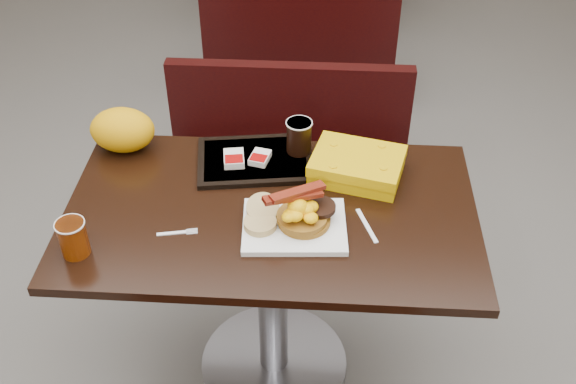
# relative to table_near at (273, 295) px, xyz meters

# --- Properties ---
(floor) EXTENTS (6.00, 7.00, 0.01)m
(floor) POSITION_rel_table_near_xyz_m (0.00, 0.00, -0.38)
(floor) COLOR slate
(floor) RESTS_ON ground
(table_near) EXTENTS (1.20, 0.70, 0.75)m
(table_near) POSITION_rel_table_near_xyz_m (0.00, 0.00, 0.00)
(table_near) COLOR black
(table_near) RESTS_ON floor
(bench_near_n) EXTENTS (1.00, 0.46, 0.72)m
(bench_near_n) POSITION_rel_table_near_xyz_m (0.00, 0.70, -0.02)
(bench_near_n) COLOR black
(bench_near_n) RESTS_ON floor
(bench_far_s) EXTENTS (1.00, 0.46, 0.72)m
(bench_far_s) POSITION_rel_table_near_xyz_m (0.00, 1.90, -0.02)
(bench_far_s) COLOR black
(bench_far_s) RESTS_ON floor
(platter) EXTENTS (0.30, 0.24, 0.02)m
(platter) POSITION_rel_table_near_xyz_m (0.07, -0.08, 0.38)
(platter) COLOR white
(platter) RESTS_ON table_near
(pancake_stack) EXTENTS (0.18, 0.18, 0.03)m
(pancake_stack) POSITION_rel_table_near_xyz_m (0.10, -0.07, 0.41)
(pancake_stack) COLOR #905E18
(pancake_stack) RESTS_ON platter
(sausage_patty) EXTENTS (0.11, 0.11, 0.01)m
(sausage_patty) POSITION_rel_table_near_xyz_m (0.14, -0.05, 0.43)
(sausage_patty) COLOR black
(sausage_patty) RESTS_ON pancake_stack
(scrambled_eggs) EXTENTS (0.11, 0.10, 0.05)m
(scrambled_eggs) POSITION_rel_table_near_xyz_m (0.08, -0.08, 0.45)
(scrambled_eggs) COLOR #F89704
(scrambled_eggs) RESTS_ON pancake_stack
(bacon_strips) EXTENTS (0.19, 0.15, 0.01)m
(bacon_strips) POSITION_rel_table_near_xyz_m (0.07, -0.07, 0.48)
(bacon_strips) COLOR #4A0905
(bacon_strips) RESTS_ON scrambled_eggs
(muffin_bottom) EXTENTS (0.10, 0.10, 0.02)m
(muffin_bottom) POSITION_rel_table_near_xyz_m (-0.02, -0.10, 0.40)
(muffin_bottom) COLOR tan
(muffin_bottom) RESTS_ON platter
(muffin_top) EXTENTS (0.11, 0.11, 0.05)m
(muffin_top) POSITION_rel_table_near_xyz_m (-0.02, -0.04, 0.41)
(muffin_top) COLOR tan
(muffin_top) RESTS_ON platter
(coffee_cup_near) EXTENTS (0.10, 0.10, 0.11)m
(coffee_cup_near) POSITION_rel_table_near_xyz_m (-0.51, -0.21, 0.43)
(coffee_cup_near) COLOR #983C05
(coffee_cup_near) RESTS_ON table_near
(fork) EXTENTS (0.12, 0.04, 0.00)m
(fork) POSITION_rel_table_near_xyz_m (-0.27, -0.12, 0.38)
(fork) COLOR white
(fork) RESTS_ON table_near
(knife) EXTENTS (0.06, 0.14, 0.00)m
(knife) POSITION_rel_table_near_xyz_m (0.28, -0.06, 0.38)
(knife) COLOR white
(knife) RESTS_ON table_near
(condiment_syrup) EXTENTS (0.05, 0.04, 0.01)m
(condiment_syrup) POSITION_rel_table_near_xyz_m (-0.04, 0.00, 0.38)
(condiment_syrup) COLOR #A51507
(condiment_syrup) RESTS_ON table_near
(condiment_ketchup) EXTENTS (0.04, 0.03, 0.01)m
(condiment_ketchup) POSITION_rel_table_near_xyz_m (-0.17, 0.12, 0.38)
(condiment_ketchup) COLOR #8C0504
(condiment_ketchup) RESTS_ON table_near
(tray) EXTENTS (0.39, 0.31, 0.02)m
(tray) POSITION_rel_table_near_xyz_m (-0.07, 0.22, 0.38)
(tray) COLOR black
(tray) RESTS_ON table_near
(hashbrown_sleeve_left) EXTENTS (0.07, 0.09, 0.02)m
(hashbrown_sleeve_left) POSITION_rel_table_near_xyz_m (-0.13, 0.20, 0.40)
(hashbrown_sleeve_left) COLOR silver
(hashbrown_sleeve_left) RESTS_ON tray
(hashbrown_sleeve_right) EXTENTS (0.07, 0.09, 0.02)m
(hashbrown_sleeve_right) POSITION_rel_table_near_xyz_m (-0.05, 0.21, 0.40)
(hashbrown_sleeve_right) COLOR silver
(hashbrown_sleeve_right) RESTS_ON tray
(coffee_cup_far) EXTENTS (0.09, 0.09, 0.11)m
(coffee_cup_far) POSITION_rel_table_near_xyz_m (0.07, 0.27, 0.45)
(coffee_cup_far) COLOR black
(coffee_cup_far) RESTS_ON tray
(clamshell) EXTENTS (0.31, 0.26, 0.07)m
(clamshell) POSITION_rel_table_near_xyz_m (0.25, 0.18, 0.41)
(clamshell) COLOR #D5A303
(clamshell) RESTS_ON table_near
(paper_bag) EXTENTS (0.23, 0.19, 0.14)m
(paper_bag) POSITION_rel_table_near_xyz_m (-0.50, 0.27, 0.45)
(paper_bag) COLOR #E7A607
(paper_bag) RESTS_ON table_near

